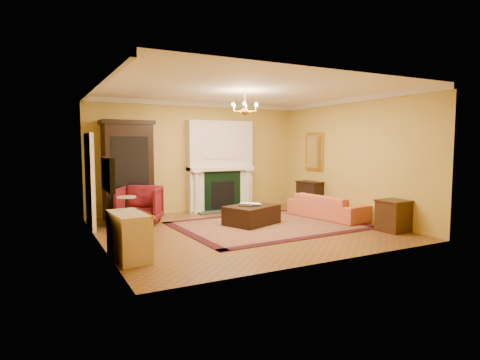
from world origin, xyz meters
TOP-DOWN VIEW (x-y plane):
  - floor at (0.00, 0.00)m, footprint 6.00×5.50m
  - ceiling at (0.00, 0.00)m, footprint 6.00×5.50m
  - wall_back at (0.00, 2.76)m, footprint 6.00×0.02m
  - wall_front at (0.00, -2.76)m, footprint 6.00×0.02m
  - wall_left at (-3.01, 0.00)m, footprint 0.02×5.50m
  - wall_right at (3.01, 0.00)m, footprint 0.02×5.50m
  - fireplace at (0.60, 2.57)m, footprint 1.90×0.70m
  - crown_molding at (0.00, 0.96)m, footprint 6.00×5.50m
  - doorway at (-2.95, 1.70)m, footprint 0.08×1.05m
  - tv_panel at (-2.95, -0.60)m, footprint 0.09×0.95m
  - gilt_mirror at (2.97, 1.40)m, footprint 0.06×0.76m
  - chandelier at (-0.00, 0.00)m, footprint 0.63×0.55m
  - oriental_rug at (0.68, 0.12)m, footprint 4.17×3.21m
  - china_cabinet at (-1.96, 2.49)m, footprint 1.19×0.58m
  - wingback_armchair at (-1.88, 1.70)m, footprint 1.24×1.22m
  - pedestal_table at (-2.29, 1.13)m, footprint 0.41×0.41m
  - commode at (-2.73, -1.13)m, footprint 0.55×1.05m
  - coral_sofa at (2.45, 0.19)m, footprint 0.93×2.13m
  - end_table at (2.72, -1.65)m, footprint 0.58×0.58m
  - console_table at (2.78, 1.33)m, footprint 0.50×0.76m
  - leather_ottoman at (0.38, 0.38)m, footprint 1.39×1.22m
  - ottoman_tray at (0.31, 0.41)m, footprint 0.53×0.52m
  - book_a at (0.24, 0.37)m, footprint 0.17×0.20m
  - book_b at (0.39, 0.36)m, footprint 0.19×0.05m
  - topiary_left at (-0.06, 2.53)m, footprint 0.15×0.15m
  - topiary_right at (1.34, 2.53)m, footprint 0.16×0.16m

SIDE VIEW (x-z plane):
  - floor at x=0.00m, z-range -0.02..0.00m
  - oriental_rug at x=0.68m, z-range 0.00..0.02m
  - leather_ottoman at x=0.38m, z-range 0.02..0.45m
  - end_table at x=2.72m, z-range 0.00..0.64m
  - commode at x=-2.73m, z-range 0.00..0.76m
  - console_table at x=2.78m, z-range 0.00..0.79m
  - coral_sofa at x=2.45m, z-range 0.00..0.81m
  - pedestal_table at x=-2.29m, z-range 0.06..0.79m
  - ottoman_tray at x=0.31m, z-range 0.45..0.48m
  - wingback_armchair at x=-1.88m, z-range 0.00..0.97m
  - book_b at x=0.39m, z-range 0.48..0.74m
  - book_a at x=0.24m, z-range 0.48..0.79m
  - doorway at x=-2.95m, z-range 0.00..2.10m
  - china_cabinet at x=-1.96m, z-range 0.00..2.34m
  - fireplace at x=0.60m, z-range -0.06..2.44m
  - tv_panel at x=-2.95m, z-range 1.06..1.64m
  - topiary_left at x=-0.06m, z-range 1.25..1.66m
  - topiary_right at x=1.34m, z-range 1.25..1.69m
  - wall_back at x=0.00m, z-range 0.00..3.00m
  - wall_front at x=0.00m, z-range 0.00..3.00m
  - wall_left at x=-3.01m, z-range 0.00..3.00m
  - wall_right at x=3.01m, z-range 0.00..3.00m
  - gilt_mirror at x=2.97m, z-range 1.12..2.17m
  - chandelier at x=0.00m, z-range 2.34..2.87m
  - crown_molding at x=0.00m, z-range 2.88..3.00m
  - ceiling at x=0.00m, z-range 3.00..3.02m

